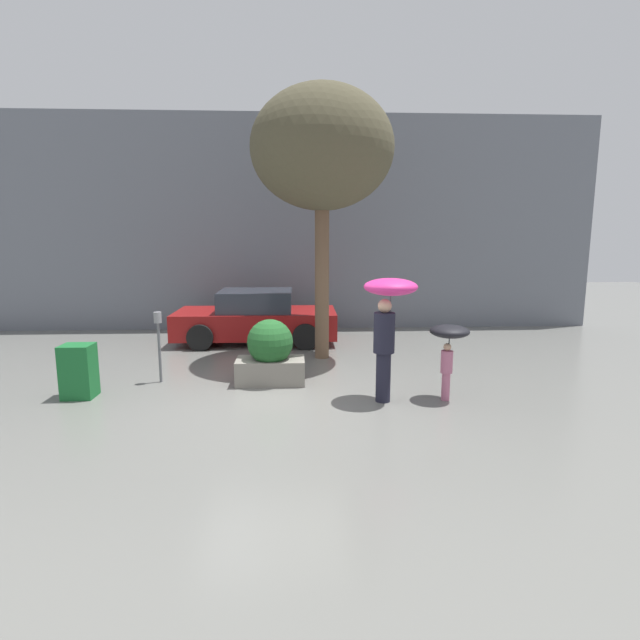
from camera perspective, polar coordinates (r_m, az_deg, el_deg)
The scene contains 9 objects.
ground_plane at distance 8.42m, azimuth -5.41°, elevation -8.96°, with size 40.00×40.00×0.00m, color slate.
building_facade at distance 14.48m, azimuth -4.43°, elevation 10.90°, with size 18.00×0.30×6.00m.
planter_box at distance 9.15m, azimuth -5.71°, elevation -3.84°, with size 1.24×0.84×1.18m.
person_adult at distance 8.06m, azimuth 7.78°, elevation 1.12°, with size 0.87×0.87×2.01m.
person_child at distance 8.39m, azimuth 14.52°, elevation -2.21°, with size 0.64×0.64×1.24m.
parked_car_near at distance 12.73m, azimuth -7.30°, elevation 0.20°, with size 4.01×2.08×1.31m.
street_tree at distance 10.92m, azimuth 0.24°, elevation 18.83°, with size 2.99×2.99×5.73m.
parking_meter at distance 9.54m, azimuth -17.98°, elevation -1.33°, with size 0.14×0.14×1.31m.
newspaper_box at distance 9.26m, azimuth -25.87°, elevation -5.28°, with size 0.50×0.44×0.90m.
Camera 1 is at (0.40, -7.97, 2.68)m, focal length 28.00 mm.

